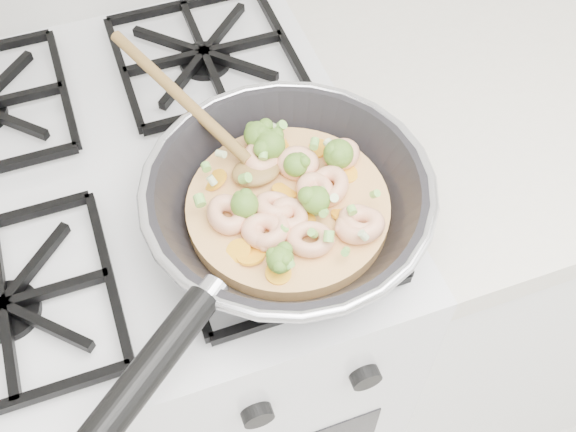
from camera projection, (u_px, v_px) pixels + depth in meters
name	position (u px, v px, depth m)	size (l,w,h in m)	color
stove	(170.00, 334.00, 1.20)	(0.60, 0.60, 0.92)	silver
counter_right	(568.00, 210.00, 1.37)	(1.00, 0.60, 0.90)	white
skillet	(285.00, 202.00, 0.75)	(0.42, 0.49, 0.09)	black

